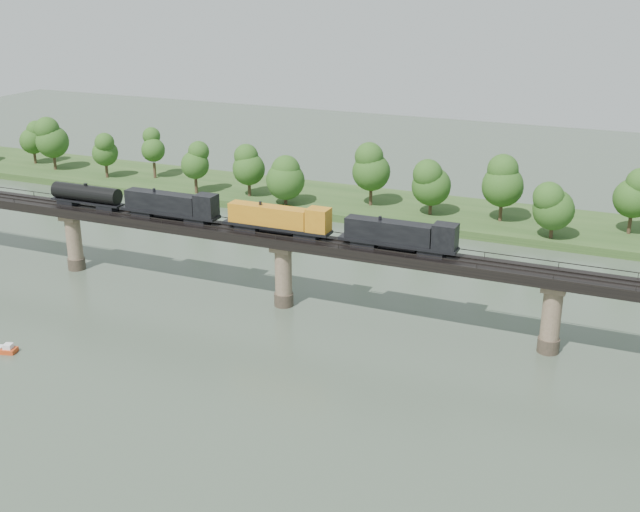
% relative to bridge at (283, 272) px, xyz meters
% --- Properties ---
extents(ground, '(400.00, 400.00, 0.00)m').
position_rel_bridge_xyz_m(ground, '(0.00, -30.00, -5.46)').
color(ground, '#354435').
rests_on(ground, ground).
extents(far_bank, '(300.00, 24.00, 1.60)m').
position_rel_bridge_xyz_m(far_bank, '(0.00, 55.00, -4.66)').
color(far_bank, '#29461C').
rests_on(far_bank, ground).
extents(bridge, '(236.00, 30.00, 11.50)m').
position_rel_bridge_xyz_m(bridge, '(0.00, 0.00, 0.00)').
color(bridge, '#473A2D').
rests_on(bridge, ground).
extents(bridge_superstructure, '(220.00, 4.90, 0.75)m').
position_rel_bridge_xyz_m(bridge_superstructure, '(0.00, 0.00, 6.33)').
color(bridge_superstructure, black).
rests_on(bridge_superstructure, bridge).
extents(far_treeline, '(289.06, 17.54, 13.60)m').
position_rel_bridge_xyz_m(far_treeline, '(-8.21, 50.52, 3.37)').
color(far_treeline, '#382619').
rests_on(far_treeline, far_bank).
extents(freight_train, '(69.81, 2.72, 4.80)m').
position_rel_bridge_xyz_m(freight_train, '(-7.14, -0.00, 8.34)').
color(freight_train, black).
rests_on(freight_train, bridge).
extents(motorboat, '(4.89, 2.79, 1.29)m').
position_rel_bridge_xyz_m(motorboat, '(-28.37, -29.91, -5.02)').
color(motorboat, '#C03D15').
rests_on(motorboat, ground).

